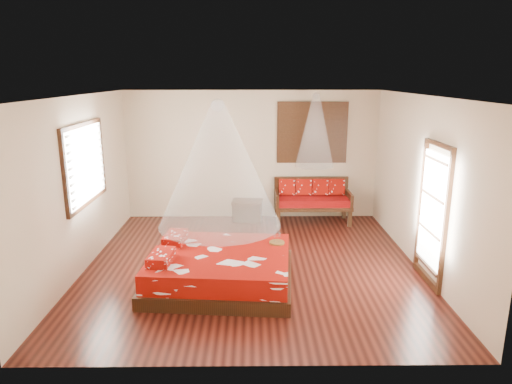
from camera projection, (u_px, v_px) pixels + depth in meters
room at (252, 184)px, 7.33m from camera, size 5.54×5.54×2.84m
bed at (220, 268)px, 6.95m from camera, size 2.29×2.11×0.64m
daybed at (312, 198)px, 9.86m from camera, size 1.63×0.72×0.94m
storage_chest at (247, 210)px, 9.99m from camera, size 0.69×0.54×0.45m
shutter_panel at (312, 133)px, 9.85m from camera, size 1.52×0.06×1.32m
window_left at (86, 164)px, 7.42m from camera, size 0.10×1.74×1.34m
glazed_door at (432, 215)px, 6.85m from camera, size 0.08×1.02×2.16m
wine_tray at (277, 240)px, 7.26m from camera, size 0.24×0.24×0.20m
mosquito_net_main at (219, 165)px, 6.55m from camera, size 1.80×1.80×1.80m
mosquito_net_daybed at (315, 130)px, 9.37m from camera, size 0.80×0.80×1.50m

